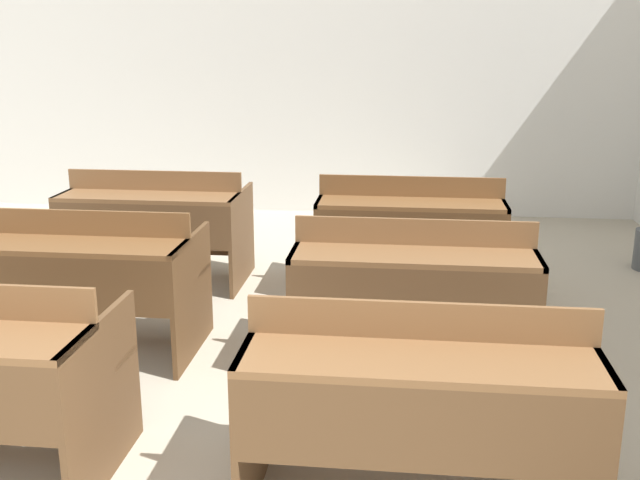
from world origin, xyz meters
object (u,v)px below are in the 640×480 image
object	(u,v)px
bench_second_left	(81,274)
bench_third_right	(410,228)
bench_front_right	(418,397)
bench_second_right	(413,286)
bench_third_left	(156,221)

from	to	relation	value
bench_second_left	bench_third_right	world-z (taller)	same
bench_front_right	bench_second_right	bearing A→B (deg)	90.52
bench_second_left	bench_third_right	size ratio (longest dim) A/B	1.00
bench_second_right	bench_third_right	world-z (taller)	same
bench_third_left	bench_third_right	bearing A→B (deg)	-0.45
bench_front_right	bench_second_right	distance (m)	1.34
bench_second_right	bench_third_right	distance (m)	1.30
bench_front_right	bench_third_right	bearing A→B (deg)	90.59
bench_front_right	bench_third_left	size ratio (longest dim) A/B	1.00
bench_second_left	bench_third_left	world-z (taller)	same
bench_front_right	bench_second_left	bearing A→B (deg)	145.55
bench_second_left	bench_second_right	world-z (taller)	same
bench_third_left	bench_second_left	bearing A→B (deg)	-90.27
bench_second_left	bench_second_right	bearing A→B (deg)	0.22
bench_front_right	bench_second_left	xyz separation A→B (m)	(-1.94, 1.33, 0.00)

